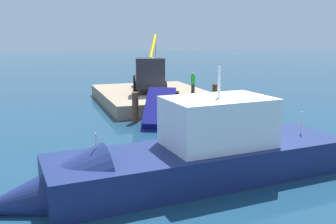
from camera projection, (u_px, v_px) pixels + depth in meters
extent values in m
plane|color=navy|center=(172.00, 113.00, 27.18)|extent=(200.00, 200.00, 0.00)
cube|color=gray|center=(154.00, 97.00, 31.31)|extent=(11.40, 8.51, 0.95)
cube|color=black|center=(149.00, 81.00, 31.84)|extent=(6.96, 3.77, 0.45)
cube|color=#26262C|center=(150.00, 70.00, 29.29)|extent=(2.31, 2.56, 1.87)
cylinder|color=black|center=(165.00, 88.00, 29.74)|extent=(1.04, 0.53, 1.00)
cylinder|color=black|center=(136.00, 88.00, 29.52)|extent=(1.04, 0.53, 1.00)
cylinder|color=black|center=(160.00, 80.00, 34.25)|extent=(1.04, 0.53, 1.00)
cylinder|color=black|center=(135.00, 81.00, 34.03)|extent=(1.04, 0.53, 1.00)
cylinder|color=#E5B20C|center=(152.00, 53.00, 35.47)|extent=(4.29, 2.39, 3.39)
cube|color=#E5B20C|center=(148.00, 73.00, 33.67)|extent=(1.00, 1.00, 0.50)
cylinder|color=#4C4C19|center=(156.00, 57.00, 37.72)|extent=(0.04, 0.04, 4.16)
cylinder|color=#2A2A2A|center=(193.00, 88.00, 30.32)|extent=(0.28, 0.28, 0.72)
cylinder|color=green|center=(193.00, 79.00, 30.18)|extent=(0.34, 0.34, 0.72)
sphere|color=tan|center=(193.00, 73.00, 30.08)|extent=(0.21, 0.21, 0.21)
cube|color=navy|center=(158.00, 118.00, 23.24)|extent=(4.55, 3.50, 3.37)
cube|color=navy|center=(158.00, 110.00, 22.99)|extent=(2.87, 2.50, 1.99)
cylinder|color=black|center=(170.00, 144.00, 22.25)|extent=(0.90, 0.61, 0.90)
cylinder|color=black|center=(140.00, 143.00, 22.50)|extent=(0.90, 0.61, 0.90)
cylinder|color=black|center=(176.00, 102.00, 24.44)|extent=(0.90, 0.61, 0.90)
cylinder|color=black|center=(148.00, 101.00, 24.69)|extent=(0.90, 0.61, 0.90)
cube|color=navy|center=(204.00, 172.00, 14.85)|extent=(4.23, 12.22, 2.09)
cone|color=navy|center=(44.00, 199.00, 12.48)|extent=(3.61, 4.45, 3.29)
cube|color=white|center=(218.00, 122.00, 14.69)|extent=(2.94, 4.23, 1.89)
cylinder|color=white|center=(219.00, 82.00, 14.37)|extent=(0.10, 0.10, 1.20)
cylinder|color=silver|center=(96.00, 147.00, 12.88)|extent=(0.06, 0.06, 1.00)
cylinder|color=silver|center=(301.00, 123.00, 16.44)|extent=(0.06, 0.06, 1.00)
cylinder|color=brown|center=(135.00, 107.00, 24.28)|extent=(0.41, 0.41, 1.94)
cylinder|color=brown|center=(177.00, 105.00, 25.13)|extent=(0.30, 0.30, 1.89)
cylinder|color=brown|center=(214.00, 100.00, 26.33)|extent=(0.34, 0.34, 2.18)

